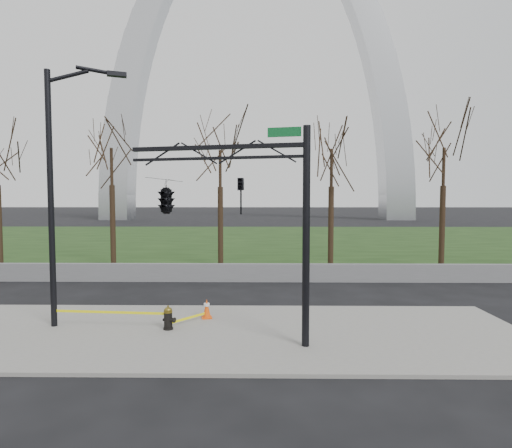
{
  "coord_description": "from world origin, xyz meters",
  "views": [
    {
      "loc": [
        1.06,
        -11.96,
        4.02
      ],
      "look_at": [
        0.87,
        2.0,
        3.22
      ],
      "focal_mm": 28.43,
      "sensor_mm": 36.0,
      "label": 1
    }
  ],
  "objects_px": {
    "street_light": "(58,179)",
    "traffic_signal_mast": "(191,196)",
    "fire_hydrant": "(168,318)",
    "traffic_cone": "(207,308)"
  },
  "relations": [
    {
      "from": "traffic_cone",
      "to": "street_light",
      "type": "distance_m",
      "value": 6.23
    },
    {
      "from": "traffic_signal_mast",
      "to": "traffic_cone",
      "type": "bearing_deg",
      "value": 96.94
    },
    {
      "from": "fire_hydrant",
      "to": "traffic_signal_mast",
      "type": "xyz_separation_m",
      "value": [
        0.86,
        -0.71,
        3.71
      ]
    },
    {
      "from": "fire_hydrant",
      "to": "street_light",
      "type": "xyz_separation_m",
      "value": [
        -3.45,
        0.37,
        4.26
      ]
    },
    {
      "from": "traffic_signal_mast",
      "to": "fire_hydrant",
      "type": "bearing_deg",
      "value": 151.87
    },
    {
      "from": "fire_hydrant",
      "to": "traffic_signal_mast",
      "type": "height_order",
      "value": "traffic_signal_mast"
    },
    {
      "from": "fire_hydrant",
      "to": "traffic_cone",
      "type": "distance_m",
      "value": 1.58
    },
    {
      "from": "traffic_cone",
      "to": "street_light",
      "type": "height_order",
      "value": "street_light"
    },
    {
      "from": "street_light",
      "to": "traffic_signal_mast",
      "type": "distance_m",
      "value": 4.48
    },
    {
      "from": "street_light",
      "to": "traffic_signal_mast",
      "type": "xyz_separation_m",
      "value": [
        4.31,
        -1.08,
        -0.55
      ]
    }
  ]
}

